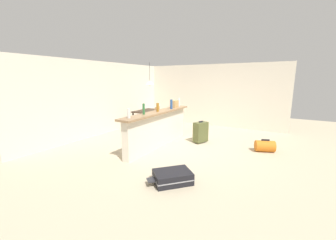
{
  "coord_description": "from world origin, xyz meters",
  "views": [
    {
      "loc": [
        -5.23,
        -2.6,
        1.91
      ],
      "look_at": [
        -0.18,
        0.36,
        0.75
      ],
      "focal_mm": 22.1,
      "sensor_mm": 36.0,
      "label": 1
    }
  ],
  "objects": [
    {
      "name": "grocery_bag",
      "position": [
        0.55,
        0.55,
        1.13
      ],
      "size": [
        0.26,
        0.18,
        0.22
      ],
      "primitive_type": "cube",
      "color": "tan",
      "rests_on": "bar_countertop"
    },
    {
      "name": "bar_countertop",
      "position": [
        -0.44,
        0.53,
        1.0
      ],
      "size": [
        2.96,
        0.4,
        0.05
      ],
      "primitive_type": "cube",
      "color": "#93704C",
      "rests_on": "partition_half_wall"
    },
    {
      "name": "dining_table",
      "position": [
        1.08,
        1.97,
        0.65
      ],
      "size": [
        1.1,
        0.8,
        0.74
      ],
      "color": "#332319",
      "rests_on": "ground_plane"
    },
    {
      "name": "bottle_amber",
      "position": [
        -0.46,
        0.53,
        1.14
      ],
      "size": [
        0.07,
        0.07,
        0.23
      ],
      "primitive_type": "cylinder",
      "color": "#9E661E",
      "rests_on": "bar_countertop"
    },
    {
      "name": "suitcase_upright_olive",
      "position": [
        0.52,
        -0.38,
        0.33
      ],
      "size": [
        0.5,
        0.39,
        0.67
      ],
      "color": "#51562D",
      "rests_on": "ground_plane"
    },
    {
      "name": "ground_plane",
      "position": [
        0.0,
        0.0,
        -0.03
      ],
      "size": [
        13.0,
        13.0,
        0.05
      ],
      "primitive_type": "cube",
      "color": "#BCAD8E"
    },
    {
      "name": "wall_back",
      "position": [
        0.0,
        3.05,
        1.25
      ],
      "size": [
        6.6,
        0.1,
        2.5
      ],
      "primitive_type": "cube",
      "color": "silver",
      "rests_on": "ground_plane"
    },
    {
      "name": "bottle_green",
      "position": [
        -1.05,
        0.57,
        1.16
      ],
      "size": [
        0.06,
        0.06,
        0.28
      ],
      "primitive_type": "cylinder",
      "color": "#2D6B38",
      "rests_on": "bar_countertop"
    },
    {
      "name": "duffel_bag_orange",
      "position": [
        0.63,
        -2.17,
        0.15
      ],
      "size": [
        0.46,
        0.56,
        0.34
      ],
      "color": "orange",
      "rests_on": "ground_plane"
    },
    {
      "name": "wall_right",
      "position": [
        3.05,
        0.3,
        1.25
      ],
      "size": [
        0.1,
        6.0,
        2.5
      ],
      "primitive_type": "cube",
      "color": "silver",
      "rests_on": "ground_plane"
    },
    {
      "name": "suitcase_flat_black",
      "position": [
        -2.1,
        -0.86,
        0.11
      ],
      "size": [
        0.84,
        0.83,
        0.22
      ],
      "color": "black",
      "rests_on": "ground_plane"
    },
    {
      "name": "pendant_lamp",
      "position": [
        1.11,
        1.9,
        1.78
      ],
      "size": [
        0.34,
        0.34,
        0.84
      ],
      "color": "black"
    },
    {
      "name": "dining_chair_near_partition",
      "position": [
        0.97,
        1.38,
        0.52
      ],
      "size": [
        0.47,
        0.47,
        0.93
      ],
      "color": "#9E754C",
      "rests_on": "ground_plane"
    },
    {
      "name": "bottle_blue",
      "position": [
        0.17,
        0.45,
        1.16
      ],
      "size": [
        0.07,
        0.07,
        0.28
      ],
      "primitive_type": "cylinder",
      "color": "#284C89",
      "rests_on": "bar_countertop"
    },
    {
      "name": "bottle_clear",
      "position": [
        0.78,
        0.51,
        1.16
      ],
      "size": [
        0.07,
        0.07,
        0.28
      ],
      "primitive_type": "cylinder",
      "color": "silver",
      "rests_on": "bar_countertop"
    },
    {
      "name": "bottle_white",
      "position": [
        -1.64,
        0.55,
        1.14
      ],
      "size": [
        0.07,
        0.07,
        0.23
      ],
      "primitive_type": "cylinder",
      "color": "silver",
      "rests_on": "bar_countertop"
    },
    {
      "name": "partition_half_wall",
      "position": [
        -0.44,
        0.53,
        0.49
      ],
      "size": [
        2.8,
        0.2,
        0.97
      ],
      "primitive_type": "cube",
      "color": "silver",
      "rests_on": "ground_plane"
    }
  ]
}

